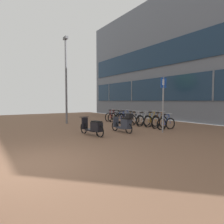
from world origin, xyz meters
The scene contains 15 objects.
ground centered at (1.43, 0.00, -0.02)m, with size 21.00×40.00×0.13m.
bicycle_rack_00 centered at (7.84, 2.32, 0.33)m, with size 1.32×0.48×0.94m.
bicycle_rack_01 centered at (7.97, 2.93, 0.36)m, with size 1.44×0.48×1.03m.
bicycle_rack_02 centered at (7.96, 3.54, 0.36)m, with size 1.40×0.48×1.03m.
bicycle_rack_03 centered at (7.84, 4.15, 0.35)m, with size 1.38×0.48×0.99m.
bicycle_rack_04 centered at (7.72, 4.76, 0.34)m, with size 1.34×0.48×0.97m.
bicycle_rack_05 centered at (7.90, 5.37, 0.34)m, with size 1.31×0.48×0.97m.
bicycle_rack_06 centered at (7.75, 5.98, 0.36)m, with size 1.42×0.48×1.02m.
bicycle_rack_07 centered at (7.89, 6.60, 0.34)m, with size 1.32×0.48×0.96m.
bicycle_rack_08 centered at (7.79, 7.21, 0.35)m, with size 1.40×0.48×1.00m.
bicycle_rack_09 centered at (7.82, 7.82, 0.35)m, with size 1.41×0.48×1.00m.
scooter_near centered at (5.18, 2.78, 0.46)m, with size 0.52×1.71×1.03m.
scooter_mid centered at (3.44, 2.88, 0.40)m, with size 0.55×1.92×0.87m.
parking_sign centered at (6.80, 1.64, 1.70)m, with size 0.40×0.07×2.78m.
lamp_post centered at (4.20, 8.23, 3.37)m, with size 0.20×0.52×6.10m.
Camera 1 is at (-0.90, -5.12, 1.63)m, focal length 31.32 mm.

